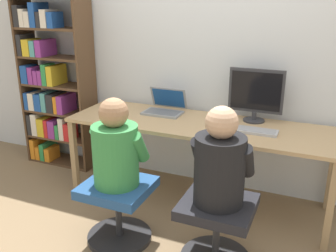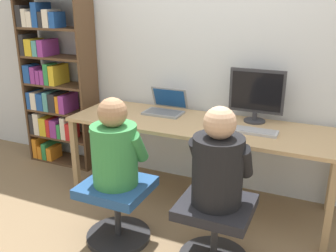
% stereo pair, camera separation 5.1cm
% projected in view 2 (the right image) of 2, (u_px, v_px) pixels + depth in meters
% --- Properties ---
extents(ground_plane, '(14.00, 14.00, 0.00)m').
position_uv_depth(ground_plane, '(182.00, 219.00, 3.09)').
color(ground_plane, '#846B4C').
extents(wall_back, '(10.00, 0.05, 2.60)m').
position_uv_depth(wall_back, '(216.00, 49.00, 3.32)').
color(wall_back, silver).
rests_on(wall_back, ground_plane).
extents(desk, '(2.25, 0.70, 0.73)m').
position_uv_depth(desk, '(199.00, 130.00, 3.17)').
color(desk, tan).
rests_on(desk, ground_plane).
extents(desktop_monitor, '(0.46, 0.18, 0.45)m').
position_uv_depth(desktop_monitor, '(256.00, 95.00, 3.11)').
color(desktop_monitor, '#333338').
rests_on(desktop_monitor, desk).
extents(laptop, '(0.35, 0.29, 0.22)m').
position_uv_depth(laptop, '(165.00, 108.00, 3.42)').
color(laptop, gray).
rests_on(laptop, desk).
extents(keyboard, '(0.43, 0.14, 0.03)m').
position_uv_depth(keyboard, '(250.00, 131.00, 2.94)').
color(keyboard, '#B2B2B7').
rests_on(keyboard, desk).
extents(computer_mouse_by_keyboard, '(0.06, 0.09, 0.04)m').
position_uv_depth(computer_mouse_by_keyboard, '(214.00, 126.00, 3.03)').
color(computer_mouse_by_keyboard, silver).
rests_on(computer_mouse_by_keyboard, desk).
extents(office_chair_left, '(0.48, 0.48, 0.47)m').
position_uv_depth(office_chair_left, '(215.00, 227.00, 2.51)').
color(office_chair_left, '#262628').
rests_on(office_chair_left, ground_plane).
extents(office_chair_right, '(0.48, 0.48, 0.47)m').
position_uv_depth(office_chair_right, '(117.00, 205.00, 2.76)').
color(office_chair_right, '#262628').
rests_on(office_chair_right, ground_plane).
extents(person_at_monitor, '(0.40, 0.33, 0.65)m').
position_uv_depth(person_at_monitor, '(218.00, 163.00, 2.36)').
color(person_at_monitor, black).
rests_on(person_at_monitor, office_chair_left).
extents(person_at_laptop, '(0.40, 0.33, 0.64)m').
position_uv_depth(person_at_laptop, '(115.00, 148.00, 2.62)').
color(person_at_laptop, '#388C47').
rests_on(person_at_laptop, office_chair_right).
extents(bookshelf, '(0.77, 0.30, 1.74)m').
position_uv_depth(bookshelf, '(52.00, 86.00, 3.94)').
color(bookshelf, '#513823').
rests_on(bookshelf, ground_plane).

